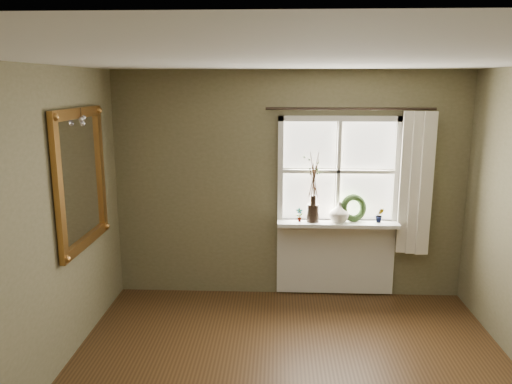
{
  "coord_description": "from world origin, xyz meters",
  "views": [
    {
      "loc": [
        -0.13,
        -3.34,
        2.45
      ],
      "look_at": [
        -0.35,
        1.55,
        1.38
      ],
      "focal_mm": 35.0,
      "sensor_mm": 36.0,
      "label": 1
    }
  ],
  "objects_px": {
    "wreath": "(353,211)",
    "gilt_mirror": "(81,178)",
    "dark_jug": "(313,213)",
    "cream_vase": "(339,212)"
  },
  "relations": [
    {
      "from": "cream_vase",
      "to": "gilt_mirror",
      "type": "distance_m",
      "value": 2.76
    },
    {
      "from": "wreath",
      "to": "gilt_mirror",
      "type": "bearing_deg",
      "value": -178.12
    },
    {
      "from": "cream_vase",
      "to": "gilt_mirror",
      "type": "height_order",
      "value": "gilt_mirror"
    },
    {
      "from": "wreath",
      "to": "gilt_mirror",
      "type": "height_order",
      "value": "gilt_mirror"
    },
    {
      "from": "dark_jug",
      "to": "cream_vase",
      "type": "xyz_separation_m",
      "value": [
        0.3,
        0.0,
        0.01
      ]
    },
    {
      "from": "gilt_mirror",
      "to": "cream_vase",
      "type": "bearing_deg",
      "value": 20.89
    },
    {
      "from": "cream_vase",
      "to": "wreath",
      "type": "distance_m",
      "value": 0.17
    },
    {
      "from": "gilt_mirror",
      "to": "dark_jug",
      "type": "bearing_deg",
      "value": 23.37
    },
    {
      "from": "dark_jug",
      "to": "wreath",
      "type": "relative_size",
      "value": 0.64
    },
    {
      "from": "dark_jug",
      "to": "wreath",
      "type": "distance_m",
      "value": 0.46
    }
  ]
}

